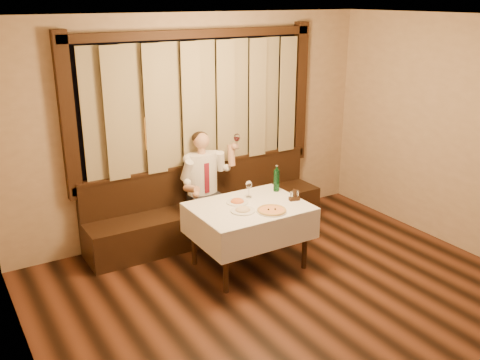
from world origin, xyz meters
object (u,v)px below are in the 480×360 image
banquette (207,212)px  pasta_red (237,200)px  green_bottle (276,180)px  cruet_caddy (294,197)px  seated_man (205,179)px  pizza (272,210)px  dining_table (249,214)px  pasta_cream (243,208)px

banquette → pasta_red: (-0.07, -0.88, 0.48)m
green_bottle → cruet_caddy: (0.00, -0.36, -0.09)m
pasta_red → seated_man: bearing=89.3°
pasta_red → pizza: bearing=-66.1°
seated_man → dining_table: bearing=-86.1°
seated_man → pasta_red: bearing=-90.7°
pasta_cream → green_bottle: size_ratio=0.83×
green_bottle → seated_man: bearing=130.2°
pasta_cream → green_bottle: bearing=26.8°
pizza → banquette: bearing=95.0°
cruet_caddy → seated_man: seated_man is taller
dining_table → pasta_red: bearing=117.3°
pasta_red → green_bottle: green_bottle is taller
seated_man → cruet_caddy: bearing=-60.9°
banquette → dining_table: (0.00, -1.02, 0.34)m
pizza → green_bottle: (0.42, 0.51, 0.12)m
pasta_red → cruet_caddy: (0.60, -0.27, 0.01)m
pasta_red → green_bottle: bearing=8.7°
banquette → dining_table: banquette is taller
pasta_cream → seated_man: seated_man is taller
pasta_cream → cruet_caddy: size_ratio=2.06×
pizza → pasta_red: bearing=113.9°
pasta_red → seated_man: 0.79m
banquette → dining_table: 1.08m
dining_table → pasta_red: pasta_red is taller
seated_man → pasta_cream: bearing=-94.9°
pasta_red → cruet_caddy: cruet_caddy is taller
green_bottle → seated_man: 0.92m
banquette → seated_man: size_ratio=2.29×
banquette → pasta_cream: (-0.15, -1.14, 0.48)m
dining_table → cruet_caddy: 0.57m
banquette → dining_table: size_ratio=2.52×
pasta_red → pasta_cream: bearing=-107.6°
pizza → pasta_red: 0.46m
pizza → pasta_cream: bearing=147.7°
dining_table → cruet_caddy: cruet_caddy is taller
banquette → green_bottle: (0.53, -0.79, 0.58)m
pizza → dining_table: bearing=112.0°
pizza → cruet_caddy: bearing=19.7°
banquette → pasta_cream: bearing=-97.6°
cruet_caddy → seated_man: size_ratio=0.09×
banquette → cruet_caddy: banquette is taller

